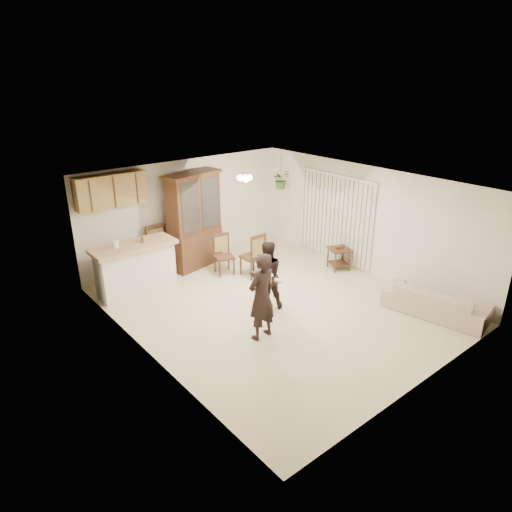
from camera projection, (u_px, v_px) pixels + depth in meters
floor at (275, 306)px, 9.24m from camera, size 6.50×6.50×0.00m
ceiling at (277, 185)px, 8.29m from camera, size 5.50×6.50×0.02m
wall_back at (187, 211)px, 11.09m from camera, size 5.50×0.02×2.50m
wall_front at (429, 313)px, 6.44m from camera, size 5.50×0.02×2.50m
wall_left at (145, 289)px, 7.15m from camera, size 0.02×6.50×2.50m
wall_right at (366, 221)px, 10.38m from camera, size 0.02×6.50×2.50m
breakfast_bar at (136, 271)px, 9.64m from camera, size 1.60×0.55×1.00m
bar_top at (134, 246)px, 9.43m from camera, size 1.75×0.70×0.08m
upper_cabinets at (111, 190)px, 9.52m from camera, size 1.50×0.34×0.70m
vertical_blinds at (334, 218)px, 11.06m from camera, size 0.06×2.30×2.10m
ceiling_fixture at (245, 177)px, 9.31m from camera, size 0.36×0.36×0.20m
hanging_plant at (281, 179)px, 11.61m from camera, size 0.43×0.37×0.48m
plant_cord at (281, 167)px, 11.48m from camera, size 0.01×0.01×0.65m
sofa at (436, 298)px, 8.79m from camera, size 1.08×1.98×0.73m
adult at (262, 292)px, 7.84m from camera, size 0.70×0.50×1.80m
child at (266, 277)px, 8.93m from camera, size 0.81×0.74×1.35m
china_hutch at (194, 221)px, 10.77m from camera, size 1.53×0.83×2.28m
side_table at (339, 258)px, 10.86m from camera, size 0.62×0.62×0.58m
chair_bar at (162, 261)px, 10.58m from camera, size 0.54×0.54×1.15m
chair_hutch_left at (224, 263)px, 10.62m from camera, size 0.51×0.51×0.94m
chair_hutch_right at (252, 263)px, 10.51m from camera, size 0.47×0.47×1.06m
controller_adult at (278, 281)px, 7.47m from camera, size 0.06×0.14×0.04m
controller_child at (271, 275)px, 8.57m from camera, size 0.08×0.13×0.04m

